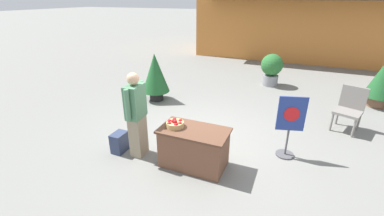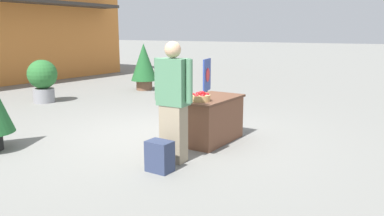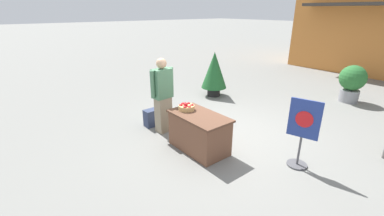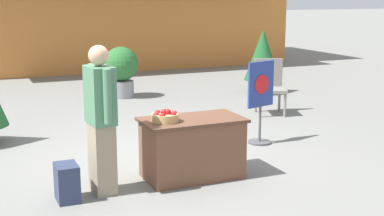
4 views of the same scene
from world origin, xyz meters
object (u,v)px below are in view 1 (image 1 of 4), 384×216
(poster_board, at_px, (290,126))
(potted_plant_far_right, at_px, (155,74))
(patio_chair, at_px, (350,107))
(potted_plant_near_right, at_px, (272,68))
(apple_basket, at_px, (175,124))
(backpack, at_px, (120,142))
(display_table, at_px, (194,148))
(person_visitor, at_px, (136,115))
(potted_plant_near_left, at_px, (384,79))

(poster_board, xyz_separation_m, potted_plant_far_right, (-3.95, 1.64, 0.15))
(poster_board, xyz_separation_m, patio_chair, (1.25, 1.77, -0.09))
(potted_plant_near_right, bearing_deg, patio_chair, -51.95)
(apple_basket, bearing_deg, backpack, -173.87)
(backpack, distance_m, patio_chair, 5.34)
(display_table, xyz_separation_m, patio_chair, (2.83, 2.79, 0.20))
(backpack, bearing_deg, apple_basket, 6.13)
(person_visitor, distance_m, backpack, 0.80)
(potted_plant_far_right, xyz_separation_m, potted_plant_near_left, (6.20, 2.08, 0.01))
(person_visitor, relative_size, potted_plant_near_right, 1.52)
(display_table, distance_m, patio_chair, 3.98)
(apple_basket, xyz_separation_m, potted_plant_near_left, (4.20, 4.77, 0.01))
(poster_board, height_order, potted_plant_near_right, poster_board)
(potted_plant_far_right, bearing_deg, person_visitor, -66.40)
(poster_board, relative_size, potted_plant_far_right, 0.88)
(apple_basket, distance_m, potted_plant_near_left, 6.35)
(display_table, bearing_deg, potted_plant_near_right, 82.92)
(poster_board, height_order, potted_plant_near_left, potted_plant_near_left)
(backpack, relative_size, potted_plant_far_right, 0.29)
(patio_chair, relative_size, potted_plant_near_right, 0.93)
(poster_board, relative_size, potted_plant_near_right, 1.13)
(potted_plant_far_right, height_order, potted_plant_near_right, potted_plant_far_right)
(apple_basket, height_order, potted_plant_far_right, potted_plant_far_right)
(person_visitor, height_order, potted_plant_near_left, person_visitor)
(person_visitor, height_order, potted_plant_far_right, person_visitor)
(apple_basket, xyz_separation_m, potted_plant_near_right, (1.05, 5.56, -0.18))
(display_table, bearing_deg, apple_basket, -175.00)
(person_visitor, distance_m, poster_board, 2.97)
(person_visitor, bearing_deg, potted_plant_near_right, 67.54)
(backpack, xyz_separation_m, potted_plant_far_right, (-0.77, 2.82, 0.61))
(display_table, height_order, backpack, display_table)
(patio_chair, distance_m, potted_plant_near_right, 3.48)
(apple_basket, bearing_deg, poster_board, 28.32)
(display_table, xyz_separation_m, backpack, (-1.59, -0.16, -0.17))
(potted_plant_near_left, distance_m, potted_plant_near_right, 3.25)
(potted_plant_near_right, bearing_deg, potted_plant_far_right, -136.70)
(potted_plant_near_right, bearing_deg, apple_basket, -100.73)
(backpack, relative_size, potted_plant_near_right, 0.37)
(apple_basket, relative_size, potted_plant_near_left, 0.22)
(potted_plant_far_right, bearing_deg, potted_plant_near_right, 43.30)
(potted_plant_near_left, bearing_deg, apple_basket, -131.41)
(person_visitor, height_order, backpack, person_visitor)
(display_table, height_order, person_visitor, person_visitor)
(person_visitor, bearing_deg, backpack, -173.83)
(person_visitor, height_order, potted_plant_near_right, person_visitor)
(person_visitor, height_order, poster_board, person_visitor)
(patio_chair, height_order, potted_plant_near_left, potted_plant_near_left)
(display_table, height_order, poster_board, poster_board)
(patio_chair, xyz_separation_m, potted_plant_far_right, (-5.20, -0.13, 0.24))
(person_visitor, height_order, patio_chair, person_visitor)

